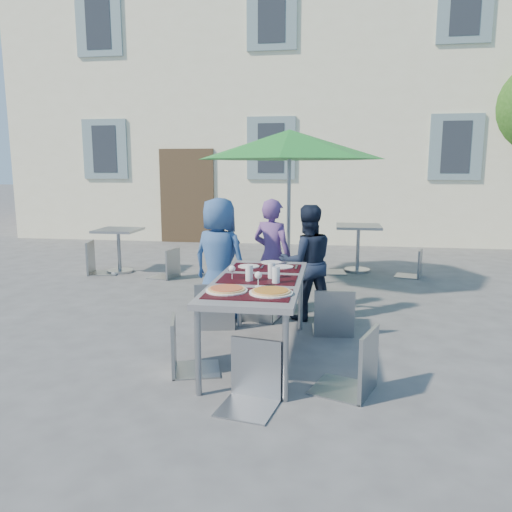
% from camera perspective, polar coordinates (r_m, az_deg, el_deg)
% --- Properties ---
extents(ground, '(90.00, 90.00, 0.00)m').
position_cam_1_polar(ground, '(4.60, -10.33, -12.64)').
color(ground, '#4B4C4E').
rests_on(ground, ground).
extents(building, '(13.60, 8.20, 11.10)m').
position_cam_1_polar(building, '(15.87, 3.71, 21.25)').
color(building, beige).
rests_on(building, ground).
extents(dining_table, '(0.80, 1.85, 0.76)m').
position_cam_1_polar(dining_table, '(4.60, 0.23, -3.36)').
color(dining_table, '#504F55').
rests_on(dining_table, ground).
extents(pizza_near_left, '(0.35, 0.35, 0.03)m').
position_cam_1_polar(pizza_near_left, '(4.15, -3.38, -3.84)').
color(pizza_near_left, white).
rests_on(pizza_near_left, dining_table).
extents(pizza_near_right, '(0.36, 0.36, 0.03)m').
position_cam_1_polar(pizza_near_right, '(4.07, 1.73, -4.09)').
color(pizza_near_right, white).
rests_on(pizza_near_right, dining_table).
extents(glassware, '(0.48, 0.39, 0.15)m').
position_cam_1_polar(glassware, '(4.50, 0.62, -1.95)').
color(glassware, silver).
rests_on(glassware, dining_table).
extents(place_settings, '(0.61, 0.47, 0.01)m').
position_cam_1_polar(place_settings, '(5.21, 1.39, -1.04)').
color(place_settings, white).
rests_on(place_settings, dining_table).
extents(child_0, '(0.81, 0.67, 1.43)m').
position_cam_1_polar(child_0, '(5.82, -4.22, -0.35)').
color(child_0, '#315388').
rests_on(child_0, ground).
extents(child_1, '(0.60, 0.51, 1.40)m').
position_cam_1_polar(child_1, '(6.09, 1.85, -0.01)').
color(child_1, '#613E80').
rests_on(child_1, ground).
extents(child_2, '(0.74, 0.56, 1.35)m').
position_cam_1_polar(child_2, '(5.84, 5.84, -0.75)').
color(child_2, '#171F33').
rests_on(child_2, ground).
extents(chair_0, '(0.52, 0.53, 0.99)m').
position_cam_1_polar(chair_0, '(5.51, -4.76, -2.39)').
color(chair_0, gray).
rests_on(chair_0, ground).
extents(chair_1, '(0.45, 0.45, 0.85)m').
position_cam_1_polar(chair_1, '(5.76, 0.43, -2.68)').
color(chair_1, gray).
rests_on(chair_1, ground).
extents(chair_2, '(0.46, 0.46, 0.96)m').
position_cam_1_polar(chair_2, '(5.33, 8.94, -3.11)').
color(chair_2, gray).
rests_on(chair_2, ground).
extents(chair_3, '(0.50, 0.50, 0.91)m').
position_cam_1_polar(chair_3, '(4.37, -8.23, -6.43)').
color(chair_3, gray).
rests_on(chair_3, ground).
extents(chair_4, '(0.57, 0.57, 1.00)m').
position_cam_1_polar(chair_4, '(3.98, 11.47, -7.38)').
color(chair_4, gray).
rests_on(chair_4, ground).
extents(chair_5, '(0.47, 0.48, 0.92)m').
position_cam_1_polar(chair_5, '(3.74, -0.49, -9.15)').
color(chair_5, '#90949B').
rests_on(chair_5, ground).
extents(patio_umbrella, '(2.70, 2.70, 2.30)m').
position_cam_1_polar(patio_umbrella, '(7.31, 3.85, 12.47)').
color(patio_umbrella, '#9FA2A7').
rests_on(patio_umbrella, ground).
extents(cafe_table_0, '(0.69, 0.69, 0.74)m').
position_cam_1_polar(cafe_table_0, '(8.77, -15.41, 1.46)').
color(cafe_table_0, '#9FA2A7').
rests_on(cafe_table_0, ground).
extents(bg_chair_l_0, '(0.56, 0.55, 1.05)m').
position_cam_1_polar(bg_chair_l_0, '(8.76, -17.82, 2.06)').
color(bg_chair_l_0, gray).
rests_on(bg_chair_l_0, ground).
extents(bg_chair_r_0, '(0.49, 0.49, 0.91)m').
position_cam_1_polar(bg_chair_r_0, '(8.14, -10.09, 1.18)').
color(bg_chair_r_0, gray).
rests_on(bg_chair_r_0, ground).
extents(cafe_table_1, '(0.75, 0.75, 0.80)m').
position_cam_1_polar(cafe_table_1, '(8.70, 11.60, 1.94)').
color(cafe_table_1, '#9FA2A7').
rests_on(cafe_table_1, ground).
extents(bg_chair_l_1, '(0.52, 0.51, 1.03)m').
position_cam_1_polar(bg_chair_l_1, '(8.49, 8.00, 2.12)').
color(bg_chair_l_1, gray).
rests_on(bg_chair_l_1, ground).
extents(bg_chair_r_1, '(0.48, 0.48, 0.87)m').
position_cam_1_polar(bg_chair_r_1, '(8.48, 17.70, 1.06)').
color(bg_chair_r_1, gray).
rests_on(bg_chair_r_1, ground).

